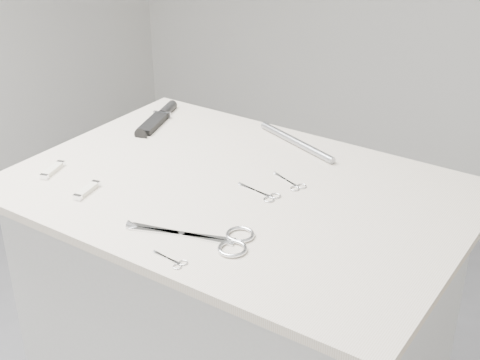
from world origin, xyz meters
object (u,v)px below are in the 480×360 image
Objects in this scene: large_shears at (216,239)px; pocket_knife_a at (53,170)px; embroidery_scissors_b at (292,184)px; metal_rail at (296,142)px; plinth at (238,351)px; embroidery_scissors_a at (264,194)px; pocket_knife_b at (87,190)px; sheathed_knife at (160,117)px; tiny_scissors at (173,261)px.

large_shears is 0.49m from pocket_knife_a.
embroidery_scissors_b is 0.21m from metal_rail.
plinth is 0.64m from pocket_knife_a.
pocket_knife_a is (-0.46, -0.18, 0.00)m from embroidery_scissors_a.
metal_rail is (-0.07, 0.27, 0.01)m from embroidery_scissors_a.
embroidery_scissors_b is 1.17× the size of pocket_knife_b.
tiny_scissors is at bearing -155.87° from sheathed_knife.
pocket_knife_b is at bearing -118.21° from pocket_knife_a.
embroidery_scissors_a is 0.50m from pocket_knife_a.
sheathed_knife is 2.61× the size of pocket_knife_b.
embroidery_scissors_b is at bearing -79.56° from pocket_knife_a.
embroidery_scissors_a and embroidery_scissors_b have the same top height.
sheathed_knife is 0.43m from pocket_knife_b.
embroidery_scissors_b is at bearing 80.42° from embroidery_scissors_a.
tiny_scissors is at bearing -78.00° from plinth.
plinth is 0.49m from embroidery_scissors_b.
sheathed_knife is 0.78× the size of metal_rail.
metal_rail is at bearing -39.47° from pocket_knife_b.
plinth is 11.09× the size of pocket_knife_b.
plinth is 0.65m from sheathed_knife.
pocket_knife_a and pocket_knife_b have the same top height.
metal_rail is (-0.09, 0.47, 0.01)m from large_shears.
sheathed_knife is (-0.49, 0.13, 0.01)m from embroidery_scissors_b.
sheathed_knife is 0.40m from metal_rail.
embroidery_scissors_a is at bearing -86.09° from pocket_knife_a.
tiny_scissors is at bearing -83.12° from metal_rail.
tiny_scissors is at bearing -122.82° from pocket_knife_a.
metal_rail reaches higher than embroidery_scissors_a.
pocket_knife_b is 0.54m from metal_rail.
embroidery_scissors_a is 1.13× the size of embroidery_scissors_b.
metal_rail is at bearing 138.65° from embroidery_scissors_b.
sheathed_knife is 2.54× the size of pocket_knife_a.
plinth is at bearing -83.06° from pocket_knife_a.
plinth is 10.77× the size of pocket_knife_a.
large_shears reaches higher than tiny_scissors.
embroidery_scissors_a is at bearing 94.48° from tiny_scissors.
tiny_scissors is (0.07, -0.31, 0.47)m from plinth.
metal_rail reaches higher than pocket_knife_a.
pocket_knife_b is at bearing 167.44° from tiny_scissors.
tiny_scissors is at bearing -73.03° from embroidery_scissors_b.
metal_rail reaches higher than tiny_scissors.
metal_rail is at bearing -58.39° from pocket_knife_a.
pocket_knife_a is 0.59m from metal_rail.
large_shears is at bearing -69.84° from embroidery_scissors_b.
sheathed_knife is at bearing -171.12° from metal_rail.
sheathed_knife is (-0.49, 0.41, 0.00)m from large_shears.
plinth is 3.33× the size of metal_rail.
large_shears is 3.32× the size of tiny_scissors.
pocket_knife_a is at bearing 159.03° from large_shears.
pocket_knife_a is 1.03× the size of pocket_knife_b.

